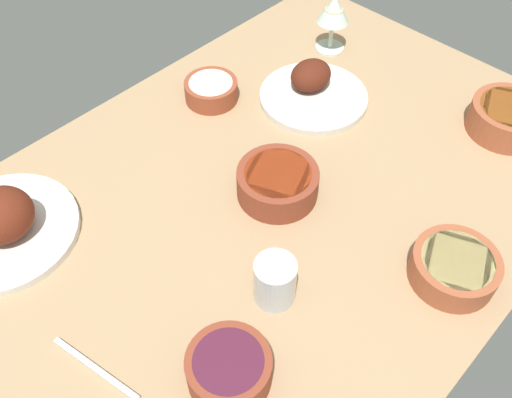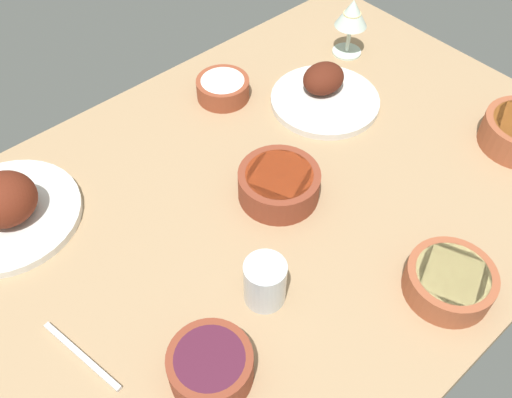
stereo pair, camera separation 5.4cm
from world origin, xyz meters
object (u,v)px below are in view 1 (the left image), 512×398
(bowl_pasta, at_px, (454,267))
(wine_glass, at_px, (334,12))
(bowl_soup, at_px, (508,117))
(bowl_sauce, at_px, (278,182))
(bowl_onions, at_px, (229,368))
(water_tumbler, at_px, (275,281))
(plate_near_viewer, at_px, (2,224))
(bowl_cream, at_px, (211,90))
(fork_loose, at_px, (96,369))
(plate_center_main, at_px, (313,89))

(bowl_pasta, xyz_separation_m, wine_glass, (-0.37, -0.56, 0.07))
(bowl_soup, distance_m, bowl_sauce, 0.52)
(bowl_onions, distance_m, water_tumbler, 0.16)
(plate_near_viewer, distance_m, bowl_cream, 0.51)
(plate_near_viewer, xyz_separation_m, bowl_sauce, (-0.41, 0.28, -0.00))
(fork_loose, bearing_deg, plate_center_main, -86.36)
(bowl_sauce, height_order, water_tumbler, water_tumbler)
(bowl_onions, height_order, water_tumbler, water_tumbler)
(bowl_soup, bearing_deg, wine_glass, -86.57)
(water_tumbler, bearing_deg, bowl_soup, 173.03)
(bowl_soup, distance_m, fork_loose, 0.93)
(fork_loose, bearing_deg, bowl_cream, -69.13)
(plate_center_main, distance_m, bowl_cream, 0.22)
(bowl_onions, relative_size, wine_glass, 0.90)
(bowl_pasta, height_order, water_tumbler, water_tumbler)
(bowl_onions, xyz_separation_m, water_tumbler, (-0.15, -0.05, 0.01))
(plate_center_main, bearing_deg, bowl_soup, 118.88)
(bowl_sauce, relative_size, water_tumbler, 1.77)
(water_tumbler, relative_size, fork_loose, 0.51)
(bowl_sauce, xyz_separation_m, bowl_pasta, (-0.07, 0.34, -0.00))
(plate_near_viewer, height_order, bowl_pasta, plate_near_viewer)
(bowl_cream, distance_m, bowl_onions, 0.65)
(plate_near_viewer, relative_size, bowl_soup, 1.69)
(bowl_onions, bearing_deg, fork_loose, -49.31)
(plate_near_viewer, height_order, water_tumbler, plate_near_viewer)
(plate_center_main, distance_m, bowl_onions, 0.67)
(bowl_sauce, bearing_deg, bowl_cream, -109.74)
(bowl_cream, bearing_deg, plate_center_main, 135.34)
(water_tumbler, bearing_deg, bowl_sauce, -138.81)
(bowl_sauce, distance_m, bowl_pasta, 0.34)
(wine_glass, bearing_deg, bowl_pasta, 56.54)
(plate_center_main, xyz_separation_m, plate_near_viewer, (0.67, -0.14, 0.01))
(bowl_pasta, relative_size, wine_glass, 1.04)
(plate_center_main, relative_size, bowl_sauce, 1.56)
(bowl_onions, relative_size, fork_loose, 0.75)
(plate_near_viewer, xyz_separation_m, bowl_soup, (-0.87, 0.51, 0.00))
(bowl_sauce, bearing_deg, water_tumbler, 41.19)
(plate_center_main, bearing_deg, plate_near_viewer, -12.11)
(bowl_cream, distance_m, bowl_pasta, 0.63)
(bowl_soup, height_order, bowl_onions, bowl_soup)
(plate_near_viewer, bearing_deg, water_tumbler, 119.26)
(plate_near_viewer, height_order, bowl_cream, plate_near_viewer)
(plate_near_viewer, distance_m, bowl_sauce, 0.50)
(wine_glass, bearing_deg, bowl_cream, -11.76)
(bowl_pasta, distance_m, water_tumbler, 0.30)
(plate_near_viewer, distance_m, water_tumbler, 0.49)
(plate_near_viewer, relative_size, water_tumbler, 3.10)
(plate_center_main, distance_m, bowl_soup, 0.41)
(wine_glass, bearing_deg, water_tumbler, 31.61)
(bowl_sauce, distance_m, fork_loose, 0.45)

